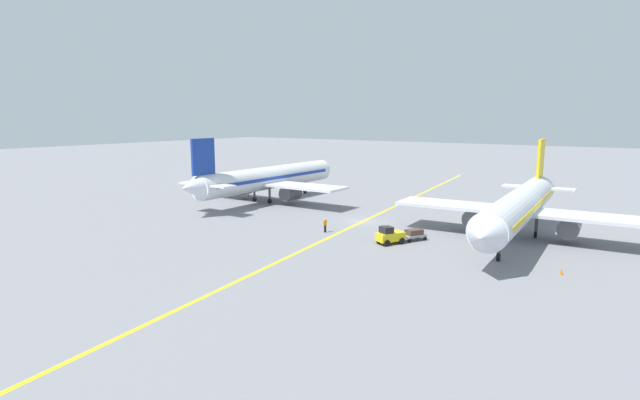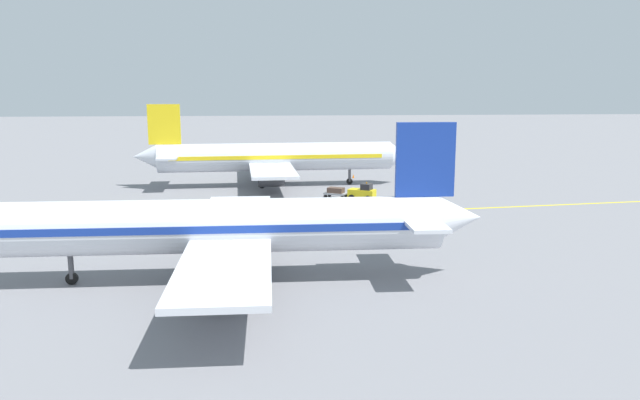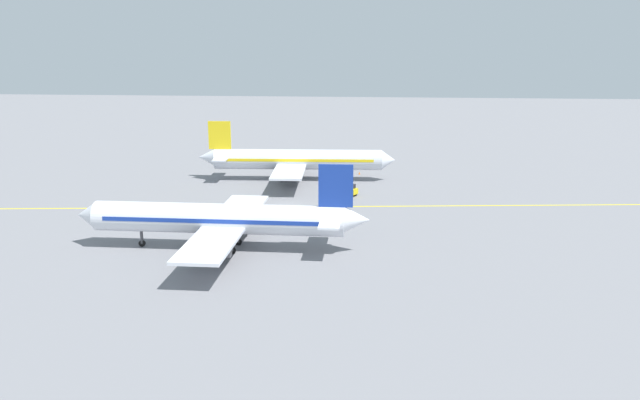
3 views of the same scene
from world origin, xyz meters
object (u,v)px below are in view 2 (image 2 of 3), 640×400
object	(u,v)px
baggage_tug_white	(363,192)
baggage_cart_trailing	(336,192)
airplane_adjacent_stand	(273,158)
airplane_at_gate	(223,227)
ground_crew_worker	(369,207)
traffic_cone_mid_apron	(222,232)
traffic_cone_by_wingtip	(187,308)
traffic_cone_near_nose	(353,176)

from	to	relation	value
baggage_tug_white	baggage_cart_trailing	xyz separation A→B (m)	(1.54, 2.92, -0.14)
baggage_cart_trailing	airplane_adjacent_stand	bearing A→B (deg)	37.39
airplane_at_gate	airplane_adjacent_stand	bearing A→B (deg)	-5.29
ground_crew_worker	traffic_cone_mid_apron	size ratio (longest dim) A/B	3.05
baggage_tug_white	baggage_cart_trailing	distance (m)	3.30
airplane_adjacent_stand	ground_crew_worker	bearing A→B (deg)	-154.37
baggage_tug_white	traffic_cone_by_wingtip	size ratio (longest dim) A/B	6.10
airplane_at_gate	ground_crew_worker	world-z (taller)	airplane_at_gate
baggage_cart_trailing	traffic_cone_mid_apron	xyz separation A→B (m)	(-17.17, 11.93, -0.49)
airplane_adjacent_stand	traffic_cone_near_nose	size ratio (longest dim) A/B	64.58
baggage_tug_white	traffic_cone_by_wingtip	bearing A→B (deg)	155.84
baggage_cart_trailing	traffic_cone_near_nose	bearing A→B (deg)	-14.97
traffic_cone_mid_apron	airplane_adjacent_stand	bearing A→B (deg)	-10.22
baggage_cart_trailing	traffic_cone_by_wingtip	world-z (taller)	baggage_cart_trailing
ground_crew_worker	traffic_cone_near_nose	world-z (taller)	ground_crew_worker
baggage_tug_white	traffic_cone_mid_apron	bearing A→B (deg)	136.47
airplane_adjacent_stand	traffic_cone_mid_apron	bearing A→B (deg)	169.78
baggage_tug_white	ground_crew_worker	xyz separation A→B (m)	(-8.76, 0.64, 0.01)
ground_crew_worker	traffic_cone_near_nose	xyz separation A→B (m)	(25.83, -1.87, -0.63)
ground_crew_worker	airplane_adjacent_stand	bearing A→B (deg)	25.63
traffic_cone_near_nose	baggage_tug_white	bearing A→B (deg)	175.87
traffic_cone_by_wingtip	traffic_cone_near_nose	bearing A→B (deg)	-17.95
baggage_tug_white	ground_crew_worker	size ratio (longest dim) A/B	2.00
ground_crew_worker	airplane_at_gate	bearing A→B (deg)	146.51
baggage_cart_trailing	ground_crew_worker	distance (m)	10.55
airplane_at_gate	baggage_cart_trailing	world-z (taller)	airplane_at_gate
traffic_cone_near_nose	traffic_cone_by_wingtip	distance (m)	54.14
airplane_adjacent_stand	baggage_cart_trailing	xyz separation A→B (m)	(-9.36, -7.15, -2.95)
airplane_adjacent_stand	ground_crew_worker	xyz separation A→B (m)	(-19.66, -9.43, -2.80)
baggage_tug_white	traffic_cone_mid_apron	size ratio (longest dim) A/B	6.10
traffic_cone_near_nose	airplane_adjacent_stand	bearing A→B (deg)	118.64
baggage_cart_trailing	ground_crew_worker	world-z (taller)	ground_crew_worker
traffic_cone_by_wingtip	ground_crew_worker	bearing A→B (deg)	-29.98
airplane_at_gate	ground_crew_worker	distance (m)	23.86
baggage_tug_white	baggage_cart_trailing	world-z (taller)	baggage_tug_white
traffic_cone_by_wingtip	traffic_cone_mid_apron	bearing A→B (deg)	-1.83
traffic_cone_mid_apron	traffic_cone_near_nose	bearing A→B (deg)	-26.19
traffic_cone_near_nose	traffic_cone_mid_apron	xyz separation A→B (m)	(-32.70, 16.08, 0.00)
baggage_cart_trailing	traffic_cone_mid_apron	size ratio (longest dim) A/B	5.37
traffic_cone_by_wingtip	baggage_tug_white	bearing A→B (deg)	-24.16
airplane_adjacent_stand	traffic_cone_near_nose	xyz separation A→B (m)	(6.17, -11.30, -3.43)
airplane_adjacent_stand	traffic_cone_near_nose	bearing A→B (deg)	-61.36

